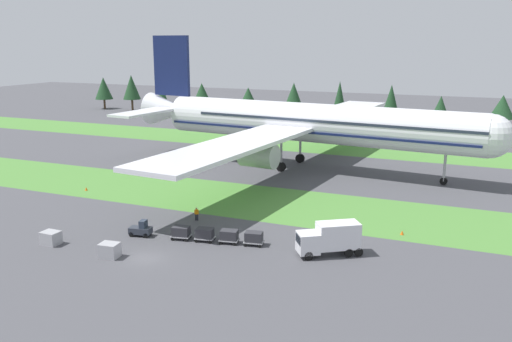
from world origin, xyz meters
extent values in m
plane|color=#47474C|center=(0.00, 0.00, 0.00)|extent=(400.00, 400.00, 0.00)
cube|color=#4C8438|center=(0.00, 24.18, 0.00)|extent=(320.00, 16.53, 0.01)
cube|color=#4C8438|center=(0.00, 69.25, 0.00)|extent=(320.00, 16.53, 0.01)
cylinder|color=white|center=(4.28, 46.72, 8.48)|extent=(58.22, 12.38, 6.92)
sphere|color=white|center=(33.06, 43.97, 8.48)|extent=(6.78, 6.78, 6.78)
cone|color=white|center=(-27.31, 49.73, 9.00)|extent=(10.45, 7.48, 6.57)
cube|color=#141E4C|center=(4.28, 46.72, 7.27)|extent=(56.83, 12.39, 0.36)
cube|color=#283342|center=(7.79, 46.38, 9.34)|extent=(51.21, 11.78, 0.44)
cube|color=white|center=(2.94, 69.80, 7.78)|extent=(12.81, 39.48, 0.62)
cylinder|color=#A3A3A8|center=(3.75, 63.88, 5.51)|extent=(5.98, 4.32, 3.81)
cube|color=white|center=(-1.41, 24.30, 7.78)|extent=(12.81, 39.48, 0.62)
cylinder|color=#A3A3A8|center=(0.52, 29.96, 5.51)|extent=(5.98, 4.32, 3.81)
cube|color=white|center=(-25.74, 58.75, 9.51)|extent=(6.45, 14.53, 0.44)
cube|color=white|center=(-27.48, 40.58, 9.51)|extent=(6.45, 14.53, 0.44)
cube|color=#141E4C|center=(-26.61, 49.67, 17.82)|extent=(8.28, 1.53, 11.76)
cylinder|color=#A3A3A8|center=(26.74, 44.57, 4.02)|extent=(0.44, 0.44, 6.84)
cylinder|color=black|center=(26.74, 44.57, 0.60)|extent=(1.23, 0.53, 1.20)
cylinder|color=#A3A3A8|center=(0.17, 51.28, 4.14)|extent=(0.44, 0.44, 6.59)
cylinder|color=black|center=(0.17, 51.28, 0.85)|extent=(1.75, 0.75, 1.70)
cylinder|color=#A3A3A8|center=(-0.62, 43.01, 4.14)|extent=(0.44, 0.44, 6.59)
cylinder|color=black|center=(-0.62, 43.01, 0.85)|extent=(1.75, 0.75, 1.70)
cube|color=#2D333D|center=(-4.45, 5.53, 0.69)|extent=(2.79, 1.75, 0.77)
cube|color=#283342|center=(-4.07, 5.60, 1.52)|extent=(0.89, 1.20, 0.90)
cylinder|color=black|center=(-5.25, 4.83, 0.30)|extent=(0.63, 0.30, 0.60)
cylinder|color=black|center=(-5.45, 5.91, 0.30)|extent=(0.63, 0.30, 0.60)
cylinder|color=black|center=(-3.46, 5.16, 0.30)|extent=(0.63, 0.30, 0.60)
cylinder|color=black|center=(-3.66, 6.24, 0.30)|extent=(0.63, 0.30, 0.60)
cube|color=#A3A3A8|center=(0.56, 6.45, 0.40)|extent=(2.43, 1.87, 0.10)
cube|color=#2D2D33|center=(0.56, 6.45, 1.00)|extent=(2.14, 1.65, 1.10)
cylinder|color=black|center=(-0.13, 5.62, 0.20)|extent=(0.42, 0.19, 0.40)
cylinder|color=black|center=(-0.38, 6.98, 0.20)|extent=(0.42, 0.19, 0.40)
cylinder|color=black|center=(1.51, 5.93, 0.20)|extent=(0.42, 0.19, 0.40)
cylinder|color=black|center=(1.26, 7.28, 0.20)|extent=(0.42, 0.19, 0.40)
cube|color=#A3A3A8|center=(3.42, 6.98, 0.40)|extent=(2.43, 1.87, 0.10)
cube|color=#2D2D33|center=(3.42, 6.98, 1.00)|extent=(2.14, 1.65, 1.10)
cylinder|color=black|center=(2.72, 6.15, 0.20)|extent=(0.42, 0.19, 0.40)
cylinder|color=black|center=(2.47, 7.51, 0.20)|extent=(0.42, 0.19, 0.40)
cylinder|color=black|center=(4.36, 6.45, 0.20)|extent=(0.42, 0.19, 0.40)
cylinder|color=black|center=(4.11, 7.81, 0.20)|extent=(0.42, 0.19, 0.40)
cube|color=#A3A3A8|center=(6.27, 7.50, 0.40)|extent=(2.43, 1.87, 0.10)
cube|color=#2D2D33|center=(6.27, 7.50, 1.00)|extent=(2.14, 1.65, 1.10)
cylinder|color=black|center=(5.57, 6.67, 0.20)|extent=(0.42, 0.19, 0.40)
cylinder|color=black|center=(5.32, 8.03, 0.20)|extent=(0.42, 0.19, 0.40)
cylinder|color=black|center=(7.22, 6.97, 0.20)|extent=(0.42, 0.19, 0.40)
cylinder|color=black|center=(6.97, 8.33, 0.20)|extent=(0.42, 0.19, 0.40)
cube|color=#A3A3A8|center=(9.12, 8.02, 0.40)|extent=(2.43, 1.87, 0.10)
cube|color=#2D2D33|center=(9.12, 8.02, 1.00)|extent=(2.14, 1.65, 1.10)
cylinder|color=black|center=(8.42, 7.19, 0.20)|extent=(0.42, 0.19, 0.40)
cylinder|color=black|center=(8.17, 8.55, 0.20)|extent=(0.42, 0.19, 0.40)
cylinder|color=black|center=(10.07, 7.50, 0.20)|extent=(0.42, 0.19, 0.40)
cylinder|color=black|center=(9.82, 8.85, 0.20)|extent=(0.42, 0.19, 0.40)
cube|color=silver|center=(15.78, 7.19, 1.58)|extent=(3.11, 3.14, 2.20)
cube|color=#283342|center=(14.90, 6.60, 2.02)|extent=(1.22, 1.76, 0.97)
cube|color=silver|center=(18.56, 9.06, 2.18)|extent=(5.02, 4.42, 2.80)
cylinder|color=black|center=(16.16, 6.23, 0.48)|extent=(0.96, 0.79, 0.96)
cylinder|color=black|center=(15.04, 7.89, 0.48)|extent=(0.96, 0.79, 0.96)
cylinder|color=black|center=(19.86, 8.73, 0.48)|extent=(0.96, 0.79, 0.96)
cylinder|color=black|center=(18.75, 10.39, 0.48)|extent=(0.96, 0.79, 0.96)
cylinder|color=black|center=(20.80, 9.36, 0.48)|extent=(0.96, 0.79, 0.96)
cylinder|color=black|center=(19.68, 11.02, 0.48)|extent=(0.96, 0.79, 0.96)
cylinder|color=black|center=(-1.23, 13.17, 0.42)|extent=(0.18, 0.18, 0.85)
cylinder|color=black|center=(-1.03, 13.25, 0.42)|extent=(0.18, 0.18, 0.85)
cylinder|color=orange|center=(-1.13, 13.21, 1.16)|extent=(0.36, 0.36, 0.62)
sphere|color=tan|center=(-1.13, 13.21, 1.62)|extent=(0.24, 0.24, 0.24)
cylinder|color=orange|center=(-1.34, 13.12, 1.13)|extent=(0.10, 0.10, 0.58)
cylinder|color=orange|center=(-0.92, 13.29, 1.13)|extent=(0.10, 0.10, 0.58)
cube|color=#A3A3A8|center=(-12.25, -0.74, 0.75)|extent=(2.04, 1.65, 1.50)
cube|color=#A3A3A8|center=(-3.69, -1.26, 0.78)|extent=(2.17, 1.81, 1.56)
cone|color=orange|center=(-24.03, 19.31, 0.28)|extent=(0.44, 0.44, 0.56)
cone|color=orange|center=(24.11, 18.07, 0.27)|extent=(0.44, 0.44, 0.54)
cylinder|color=#4C3823|center=(-89.32, 107.03, 1.66)|extent=(0.70, 0.70, 3.31)
cone|color=#1E4223|center=(-89.32, 107.03, 7.02)|extent=(6.02, 6.02, 7.42)
cylinder|color=#4C3823|center=(-77.43, 106.48, 1.89)|extent=(0.70, 0.70, 3.79)
cone|color=#1E4223|center=(-77.43, 106.48, 7.81)|extent=(5.79, 5.79, 8.04)
cylinder|color=#4C3823|center=(-63.34, 103.13, 1.64)|extent=(0.70, 0.70, 3.27)
cone|color=#1E4223|center=(-63.34, 103.13, 6.23)|extent=(3.66, 3.66, 5.91)
cylinder|color=#4C3823|center=(-50.31, 105.41, 1.60)|extent=(0.70, 0.70, 3.19)
cone|color=#1E4223|center=(-50.31, 105.41, 6.58)|extent=(6.31, 6.31, 6.77)
cylinder|color=#4C3823|center=(-35.19, 107.02, 1.62)|extent=(0.70, 0.70, 3.25)
cone|color=#1E4223|center=(-35.19, 107.02, 6.12)|extent=(5.59, 5.59, 5.75)
cylinder|color=#4C3823|center=(-19.62, 104.34, 1.38)|extent=(0.70, 0.70, 2.76)
cone|color=#1E4223|center=(-19.62, 104.34, 6.91)|extent=(6.26, 6.26, 8.31)
cylinder|color=#4C3823|center=(-6.84, 107.36, 1.39)|extent=(0.70, 0.70, 2.78)
cone|color=#1E4223|center=(-6.84, 107.36, 7.21)|extent=(3.91, 3.91, 8.86)
cylinder|color=#4C3823|center=(8.27, 103.57, 1.32)|extent=(0.70, 0.70, 2.64)
cone|color=#1E4223|center=(8.27, 103.57, 7.00)|extent=(4.90, 4.90, 8.72)
cylinder|color=#4C3823|center=(21.15, 102.00, 1.99)|extent=(0.70, 0.70, 3.98)
cone|color=#1E4223|center=(21.15, 102.00, 6.50)|extent=(3.99, 3.99, 5.04)
cylinder|color=#4C3823|center=(35.75, 106.07, 1.72)|extent=(0.70, 0.70, 3.45)
cone|color=#1E4223|center=(35.75, 106.07, 6.44)|extent=(6.16, 6.16, 5.98)
camera|label=1|loc=(32.06, -45.41, 22.45)|focal=38.22mm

